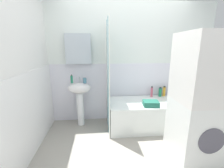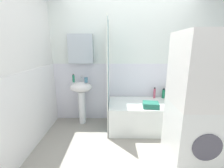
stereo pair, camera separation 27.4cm
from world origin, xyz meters
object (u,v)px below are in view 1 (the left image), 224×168
Objects in this scene: bathtub at (145,114)px; lotion_bottle at (169,92)px; conditioner_bottle at (160,92)px; body_wash_bottle at (164,91)px; washer_dryer_stack at (200,101)px; toothbrush_cup at (85,80)px; sink at (80,94)px; soap_dispenser at (72,79)px; towel_folded at (151,103)px; shampoo_bottle at (152,92)px.

bathtub is 7.28× the size of lotion_bottle.
conditioner_bottle is at bearing 34.88° from bathtub.
body_wash_bottle is 0.13× the size of washer_dryer_stack.
washer_dryer_stack is at bearing -35.66° from toothbrush_cup.
washer_dryer_stack is at bearing -99.32° from lotion_bottle.
toothbrush_cup is 1.68m from body_wash_bottle.
lotion_bottle is (1.86, 0.12, -0.03)m from sink.
soap_dispenser is 1.92m from body_wash_bottle.
lotion_bottle is at bearing 3.74° from sink.
toothbrush_cup is (0.24, -0.01, -0.03)m from soap_dispenser.
toothbrush_cup is at bearing -175.34° from lotion_bottle.
bathtub is 0.60m from conditioner_bottle.
sink is 1.35m from towel_folded.
bathtub is 0.37m from towel_folded.
sink reaches higher than lotion_bottle.
lotion_bottle is 1.29m from washer_dryer_stack.
shampoo_bottle is at bearing 68.95° from towel_folded.
body_wash_bottle is 0.10m from conditioner_bottle.
toothbrush_cup is 0.07× the size of bathtub.
body_wash_bottle is at bearing 47.89° from towel_folded.
washer_dryer_stack is (1.55, -1.11, -0.06)m from toothbrush_cup.
conditioner_bottle is 0.19m from shampoo_bottle.
toothbrush_cup is at bearing -11.02° from sink.
soap_dispenser reaches higher than bathtub.
shampoo_bottle is at bearing 98.36° from washer_dryer_stack.
body_wash_bottle is (1.75, 0.12, -0.02)m from sink.
washer_dryer_stack reaches higher than conditioner_bottle.
shampoo_bottle reaches higher than body_wash_bottle.
soap_dispenser is at bearing -176.25° from lotion_bottle.
toothbrush_cup is at bearing -175.25° from shampoo_bottle.
sink is 1.48m from shampoo_bottle.
conditioner_bottle is at bearing 3.38° from soap_dispenser.
shampoo_bottle is (-0.39, -0.03, 0.01)m from lotion_bottle.
sink is at bearing -176.22° from body_wash_bottle.
bathtub is 0.68m from body_wash_bottle.
soap_dispenser is 1.69× the size of toothbrush_cup.
sink is 8.86× the size of toothbrush_cup.
body_wash_bottle is at bearing 85.42° from washer_dryer_stack.
soap_dispenser is 2.03m from lotion_bottle.
shampoo_bottle is 0.13× the size of washer_dryer_stack.
soap_dispenser is 0.62× the size of towel_folded.
shampoo_bottle is at bearing -175.17° from body_wash_bottle.
washer_dryer_stack is (0.18, -1.22, 0.24)m from shampoo_bottle.
toothbrush_cup is at bearing -175.66° from conditioner_bottle.
body_wash_bottle is at bearing 31.14° from bathtub.
towel_folded is (-0.47, -0.52, -0.06)m from body_wash_bottle.
lotion_bottle reaches higher than bathtub.
soap_dispenser is at bearing 164.39° from towel_folded.
washer_dryer_stack is (0.40, -0.95, 0.60)m from bathtub.
soap_dispenser is (-0.13, -0.01, 0.31)m from sink.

